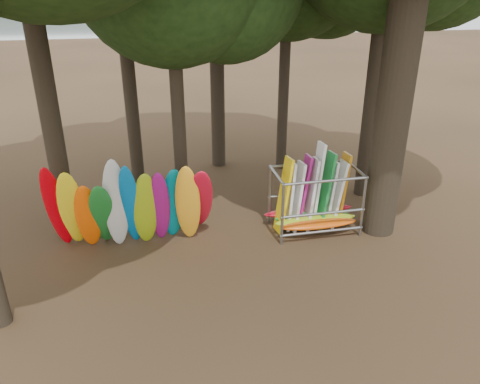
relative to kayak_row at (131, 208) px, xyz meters
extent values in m
plane|color=#47331E|center=(3.28, -1.10, -1.39)|extent=(120.00, 120.00, 0.00)
plane|color=gray|center=(3.28, 58.90, -1.39)|extent=(160.00, 160.00, 0.00)
cube|color=black|center=(3.28, 108.90, 0.61)|extent=(160.00, 4.00, 4.00)
cylinder|color=black|center=(-2.14, 1.55, 5.17)|extent=(0.60, 0.60, 13.11)
cylinder|color=black|center=(0.18, 5.18, 4.68)|extent=(0.51, 0.51, 12.13)
cylinder|color=black|center=(3.75, 6.58, 4.79)|extent=(0.60, 0.60, 12.35)
cylinder|color=black|center=(6.39, 5.69, 3.66)|extent=(0.44, 0.44, 10.09)
cylinder|color=black|center=(1.72, 2.19, 3.39)|extent=(0.45, 0.45, 9.55)
cylinder|color=black|center=(8.65, 2.32, 4.20)|extent=(0.54, 0.54, 11.17)
cylinder|color=black|center=(7.91, -0.49, 5.45)|extent=(1.05, 1.05, 13.67)
ellipsoid|color=#D6000B|center=(-2.11, 0.10, 0.14)|extent=(0.70, 1.49, 3.16)
ellipsoid|color=yellow|center=(-1.69, 0.05, 0.08)|extent=(0.90, 1.75, 3.06)
ellipsoid|color=#FF5506|center=(-1.27, -0.01, -0.17)|extent=(0.80, 1.30, 2.55)
ellipsoid|color=#196D26|center=(-0.85, -0.01, -0.15)|extent=(0.84, 1.71, 2.63)
ellipsoid|color=beige|center=(-0.42, -0.13, 0.20)|extent=(0.85, 1.23, 3.26)
ellipsoid|color=#0565AB|center=(0.00, -0.12, 0.12)|extent=(0.67, 1.43, 3.10)
ellipsoid|color=#8EA913|center=(0.42, -0.09, -0.06)|extent=(0.91, 1.23, 2.75)
ellipsoid|color=#8B1267|center=(0.84, -0.04, -0.05)|extent=(0.62, 1.21, 2.76)
ellipsoid|color=#037584|center=(1.26, 0.14, -0.07)|extent=(0.88, 1.19, 2.72)
ellipsoid|color=#F6A41F|center=(1.68, -0.15, 0.03)|extent=(0.90, 1.25, 2.90)
ellipsoid|color=red|center=(2.10, 0.19, -0.05)|extent=(0.87, 2.09, 2.84)
ellipsoid|color=#DE500C|center=(5.83, -0.47, -0.97)|extent=(2.58, 0.55, 0.24)
ellipsoid|color=#A3C71A|center=(5.83, -0.17, -0.97)|extent=(2.79, 0.55, 0.24)
ellipsoid|color=#1A7725|center=(5.83, 0.13, -0.97)|extent=(2.62, 0.55, 0.24)
ellipsoid|color=red|center=(5.83, 0.51, -0.97)|extent=(3.15, 0.55, 0.24)
cube|color=yellow|center=(4.80, 0.14, -0.13)|extent=(0.52, 0.81, 2.53)
cube|color=silver|center=(5.03, 0.25, -0.23)|extent=(0.30, 0.76, 2.34)
cube|color=silver|center=(5.26, 0.14, -0.23)|extent=(0.42, 0.78, 2.34)
cube|color=#97196B|center=(5.49, 0.31, -0.15)|extent=(0.51, 0.76, 2.50)
cube|color=silver|center=(5.72, 0.09, -0.17)|extent=(0.42, 0.75, 2.45)
cube|color=white|center=(5.95, 0.30, 0.05)|extent=(0.41, 0.80, 2.89)
cube|color=#1B7D35|center=(6.18, 0.08, -0.08)|extent=(0.53, 0.80, 2.63)
cube|color=white|center=(6.41, 0.27, -0.27)|extent=(0.45, 0.78, 2.26)
cube|color=white|center=(6.64, 0.11, -0.25)|extent=(0.52, 0.74, 2.29)
cube|color=orange|center=(6.87, 0.31, -0.17)|extent=(0.39, 0.76, 2.47)
camera|label=1|loc=(0.59, -12.94, 6.24)|focal=35.00mm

